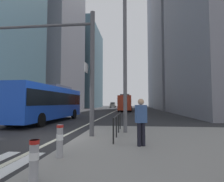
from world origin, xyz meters
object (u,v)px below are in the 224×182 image
(car_receding_near, at_px, (128,106))
(car_oncoming_mid, at_px, (113,105))
(bollard_front, at_px, (34,159))
(city_bus_blue_oncoming, at_px, (49,101))
(pedestrian_waiting, at_px, (141,120))
(street_lamp_post, at_px, (125,37))
(city_bus_red_receding, at_px, (125,102))
(traffic_signal_gantry, at_px, (46,53))
(bollard_left, at_px, (60,139))

(car_receding_near, bearing_deg, car_oncoming_mid, 106.17)
(bollard_front, bearing_deg, car_receding_near, 88.97)
(city_bus_blue_oncoming, relative_size, car_oncoming_mid, 2.43)
(bollard_front, xyz_separation_m, pedestrian_waiting, (2.25, 3.30, 0.49))
(city_bus_blue_oncoming, bearing_deg, street_lamp_post, -40.90)
(city_bus_red_receding, relative_size, street_lamp_post, 1.33)
(street_lamp_post, bearing_deg, car_receding_near, 91.16)
(car_oncoming_mid, distance_m, street_lamp_post, 59.04)
(city_bus_red_receding, bearing_deg, street_lamp_post, -87.96)
(traffic_signal_gantry, bearing_deg, bollard_front, -65.91)
(car_receding_near, bearing_deg, traffic_signal_gantry, -94.45)
(city_bus_blue_oncoming, xyz_separation_m, traffic_signal_gantry, (3.36, -7.54, 2.31))
(street_lamp_post, relative_size, bollard_left, 8.66)
(traffic_signal_gantry, distance_m, bollard_left, 5.34)
(city_bus_red_receding, distance_m, bollard_left, 33.72)
(bollard_front, relative_size, bollard_left, 0.89)
(city_bus_blue_oncoming, xyz_separation_m, bollard_left, (5.49, -10.98, -1.17))
(city_bus_red_receding, height_order, car_oncoming_mid, city_bus_red_receding)
(car_oncoming_mid, height_order, pedestrian_waiting, car_oncoming_mid)
(car_receding_near, distance_m, bollard_left, 42.88)
(car_oncoming_mid, distance_m, traffic_signal_gantry, 59.96)
(traffic_signal_gantry, bearing_deg, city_bus_red_receding, 84.70)
(traffic_signal_gantry, bearing_deg, car_receding_near, 85.55)
(city_bus_blue_oncoming, bearing_deg, bollard_front, -65.96)
(car_oncoming_mid, distance_m, bollard_left, 63.44)
(city_bus_red_receding, relative_size, traffic_signal_gantry, 1.56)
(bollard_front, height_order, pedestrian_waiting, pedestrian_waiting)
(traffic_signal_gantry, bearing_deg, city_bus_blue_oncoming, 114.01)
(city_bus_blue_oncoming, bearing_deg, car_oncoming_mid, 89.43)
(pedestrian_waiting, bearing_deg, bollard_left, -145.14)
(traffic_signal_gantry, height_order, bollard_front, traffic_signal_gantry)
(city_bus_red_receding, height_order, bollard_left, city_bus_red_receding)
(bollard_left, height_order, pedestrian_waiting, pedestrian_waiting)
(city_bus_blue_oncoming, distance_m, traffic_signal_gantry, 8.57)
(city_bus_red_receding, relative_size, bollard_front, 13.02)
(city_bus_blue_oncoming, relative_size, city_bus_red_receding, 1.05)
(street_lamp_post, bearing_deg, pedestrian_waiting, -77.56)
(city_bus_red_receding, distance_m, bollard_front, 35.36)
(city_bus_red_receding, bearing_deg, bollard_left, -91.14)
(city_bus_red_receding, relative_size, bollard_left, 11.54)
(city_bus_blue_oncoming, xyz_separation_m, car_receding_near, (6.43, 31.89, -0.84))
(car_receding_near, relative_size, pedestrian_waiting, 2.70)
(city_bus_red_receding, relative_size, car_oncoming_mid, 2.32)
(street_lamp_post, distance_m, bollard_left, 6.84)
(street_lamp_post, distance_m, bollard_front, 8.07)
(city_bus_red_receding, relative_size, pedestrian_waiting, 6.26)
(bollard_left, bearing_deg, pedestrian_waiting, 34.86)
(city_bus_red_receding, distance_m, street_lamp_post, 29.18)
(city_bus_red_receding, distance_m, traffic_signal_gantry, 30.48)
(traffic_signal_gantry, relative_size, bollard_left, 7.41)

